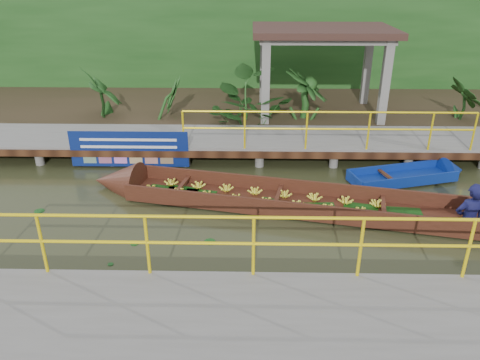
{
  "coord_description": "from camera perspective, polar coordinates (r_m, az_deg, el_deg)",
  "views": [
    {
      "loc": [
        0.72,
        -8.98,
        5.0
      ],
      "look_at": [
        0.52,
        0.5,
        0.6
      ],
      "focal_mm": 35.0,
      "sensor_mm": 36.0,
      "label": 1
    }
  ],
  "objects": [
    {
      "name": "far_dock",
      "position": [
        13.23,
        -1.91,
        4.88
      ],
      "size": [
        16.0,
        2.06,
        1.66
      ],
      "color": "slate",
      "rests_on": "ground"
    },
    {
      "name": "ground",
      "position": [
        10.31,
        -2.97,
        -4.17
      ],
      "size": [
        80.0,
        80.0,
        0.0
      ],
      "primitive_type": "plane",
      "color": "#292F17",
      "rests_on": "ground"
    },
    {
      "name": "near_dock",
      "position": [
        6.71,
        3.43,
        -19.6
      ],
      "size": [
        18.0,
        2.4,
        1.73
      ],
      "color": "slate",
      "rests_on": "ground"
    },
    {
      "name": "vendor_boat",
      "position": [
        10.49,
        12.13,
        -2.77
      ],
      "size": [
        11.34,
        3.44,
        2.26
      ],
      "rotation": [
        0.0,
        0.0,
        -0.21
      ],
      "color": "#361A0E",
      "rests_on": "ground"
    },
    {
      "name": "land_strip",
      "position": [
        17.18,
        -1.26,
        8.74
      ],
      "size": [
        30.0,
        8.0,
        0.45
      ],
      "primitive_type": "cube",
      "color": "#322A19",
      "rests_on": "ground"
    },
    {
      "name": "moored_blue_boat",
      "position": [
        12.81,
        21.93,
        0.66
      ],
      "size": [
        3.2,
        1.6,
        0.74
      ],
      "rotation": [
        0.0,
        0.0,
        0.28
      ],
      "color": "navy",
      "rests_on": "ground"
    },
    {
      "name": "tropical_plants",
      "position": [
        14.84,
        7.2,
        10.14
      ],
      "size": [
        14.31,
        1.31,
        1.64
      ],
      "color": "#184415",
      "rests_on": "ground"
    },
    {
      "name": "foliage_backdrop",
      "position": [
        19.23,
        -0.99,
        15.91
      ],
      "size": [
        30.0,
        0.8,
        4.0
      ],
      "primitive_type": "cube",
      "color": "#184415",
      "rests_on": "ground"
    },
    {
      "name": "blue_banner",
      "position": [
        12.7,
        -13.36,
        3.7
      ],
      "size": [
        3.14,
        0.04,
        0.98
      ],
      "color": "navy",
      "rests_on": "ground"
    },
    {
      "name": "pavilion",
      "position": [
        15.61,
        10.01,
        16.49
      ],
      "size": [
        4.4,
        3.0,
        3.0
      ],
      "color": "slate",
      "rests_on": "ground"
    }
  ]
}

